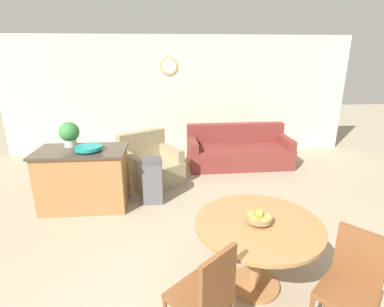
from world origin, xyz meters
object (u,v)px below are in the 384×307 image
object	(u,v)px
dining_table	(258,238)
dining_chair_near_right	(352,282)
dining_chair_near_left	(206,293)
kitchen_island	(84,178)
teal_bowl	(89,148)
potted_plant	(69,133)
armchair	(150,166)
fruit_bowl	(259,218)
couch	(238,151)
trash_bin	(153,181)

from	to	relation	value
dining_table	dining_chair_near_right	size ratio (longest dim) A/B	1.30
dining_chair_near_left	kitchen_island	xyz separation A→B (m)	(-1.57, 2.53, -0.06)
kitchen_island	teal_bowl	world-z (taller)	teal_bowl
potted_plant	dining_chair_near_right	bearing A→B (deg)	-42.31
teal_bowl	armchair	distance (m)	1.43
teal_bowl	kitchen_island	bearing A→B (deg)	150.00
fruit_bowl	armchair	xyz separation A→B (m)	(-1.20, 2.80, -0.50)
dining_chair_near_right	dining_chair_near_left	bearing A→B (deg)	50.11
dining_chair_near_left	couch	world-z (taller)	dining_chair_near_left
teal_bowl	fruit_bowl	bearing A→B (deg)	-42.44
dining_chair_near_right	trash_bin	xyz separation A→B (m)	(-1.72, 2.54, -0.15)
kitchen_island	potted_plant	distance (m)	0.72
armchair	fruit_bowl	bearing A→B (deg)	-99.26
potted_plant	armchair	bearing A→B (deg)	31.00
trash_bin	kitchen_island	bearing A→B (deg)	-177.83
potted_plant	couch	world-z (taller)	potted_plant
couch	kitchen_island	bearing A→B (deg)	-150.36
dining_chair_near_right	couch	world-z (taller)	dining_chair_near_right
dining_table	couch	world-z (taller)	couch
fruit_bowl	armchair	size ratio (longest dim) A/B	0.20
potted_plant	kitchen_island	bearing A→B (deg)	-44.62
fruit_bowl	teal_bowl	distance (m)	2.73
dining_chair_near_right	fruit_bowl	distance (m)	0.89
kitchen_island	couch	distance (m)	3.27
dining_chair_near_right	couch	size ratio (longest dim) A/B	0.43
fruit_bowl	teal_bowl	xyz separation A→B (m)	(-2.01, 1.84, 0.18)
dining_chair_near_left	teal_bowl	bearing A→B (deg)	78.88
dining_table	dining_chair_near_right	world-z (taller)	dining_chair_near_right
dining_table	fruit_bowl	distance (m)	0.23
kitchen_island	couch	xyz separation A→B (m)	(2.80, 1.67, -0.18)
dining_chair_near_right	trash_bin	bearing A→B (deg)	-7.22
dining_chair_near_left	potted_plant	size ratio (longest dim) A/B	2.50
trash_bin	couch	bearing A→B (deg)	42.86
teal_bowl	trash_bin	size ratio (longest dim) A/B	0.52
trash_bin	couch	size ratio (longest dim) A/B	0.35
teal_bowl	potted_plant	bearing A→B (deg)	140.76
trash_bin	dining_chair_near_left	bearing A→B (deg)	-78.49
couch	dining_chair_near_right	bearing A→B (deg)	-91.71
dining_table	teal_bowl	distance (m)	2.76
armchair	dining_table	bearing A→B (deg)	-99.25
trash_bin	couch	xyz separation A→B (m)	(1.76, 1.63, -0.09)
fruit_bowl	trash_bin	xyz separation A→B (m)	(-1.11, 1.96, -0.43)
teal_bowl	dining_chair_near_left	bearing A→B (deg)	-59.78
dining_chair_near_right	fruit_bowl	bearing A→B (deg)	5.19
kitchen_island	trash_bin	size ratio (longest dim) A/B	1.76
trash_bin	couch	world-z (taller)	couch
couch	dining_chair_near_left	bearing A→B (deg)	-107.56
dining_chair_near_right	armchair	xyz separation A→B (m)	(-1.82, 3.38, -0.22)
dining_table	fruit_bowl	bearing A→B (deg)	-80.39
fruit_bowl	trash_bin	world-z (taller)	fruit_bowl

